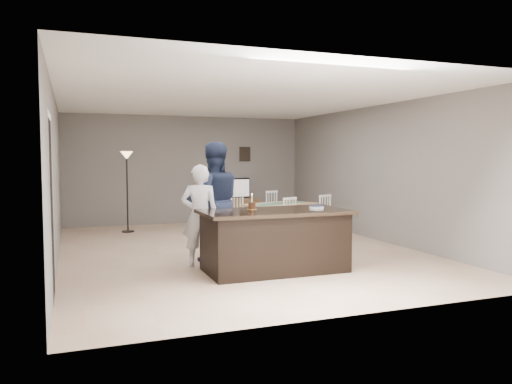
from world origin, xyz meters
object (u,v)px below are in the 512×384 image
object	(u,v)px
television	(234,188)
man	(213,202)
tv_console	(235,210)
birthday_cake	(252,206)
woman	(200,216)
floor_lamp	(127,170)
dining_table	(280,209)
kitchen_island	(275,240)
plate_stack	(317,207)

from	to	relation	value
television	man	world-z (taller)	man
tv_console	birthday_cake	xyz separation A→B (m)	(-1.48, -5.37, 0.65)
television	woman	xyz separation A→B (m)	(-2.15, -4.97, -0.08)
television	floor_lamp	xyz separation A→B (m)	(-2.80, -0.97, 0.53)
tv_console	floor_lamp	world-z (taller)	floor_lamp
man	dining_table	distance (m)	2.82
tv_console	birthday_cake	distance (m)	5.61
birthday_cake	dining_table	distance (m)	3.24
kitchen_island	dining_table	world-z (taller)	kitchen_island
kitchen_island	television	bearing A→B (deg)	77.99
television	plate_stack	distance (m)	5.66
dining_table	woman	bearing A→B (deg)	-155.42
man	television	bearing A→B (deg)	-105.59
plate_stack	floor_lamp	bearing A→B (deg)	116.16
woman	man	world-z (taller)	man
kitchen_island	tv_console	xyz separation A→B (m)	(1.20, 5.57, -0.15)
kitchen_island	dining_table	size ratio (longest dim) A/B	1.05
kitchen_island	floor_lamp	xyz separation A→B (m)	(-1.60, 4.67, 0.94)
kitchen_island	dining_table	bearing A→B (deg)	65.48
birthday_cake	dining_table	xyz separation A→B (m)	(1.63, 2.77, -0.38)
woman	dining_table	xyz separation A→B (m)	(2.30, 2.29, -0.21)
dining_table	television	bearing A→B (deg)	72.96
floor_lamp	dining_table	bearing A→B (deg)	-29.89
man	birthday_cake	bearing A→B (deg)	119.98
television	birthday_cake	bearing A→B (deg)	74.77
birthday_cake	plate_stack	xyz separation A→B (m)	(0.97, -0.19, -0.04)
television	dining_table	bearing A→B (deg)	93.27
tv_console	man	distance (m)	4.95
birthday_cake	plate_stack	distance (m)	0.99
tv_console	television	xyz separation A→B (m)	(0.00, 0.07, 0.56)
kitchen_island	plate_stack	xyz separation A→B (m)	(0.68, 0.01, 0.46)
television	dining_table	size ratio (longest dim) A/B	0.45
kitchen_island	tv_console	size ratio (longest dim) A/B	1.79
kitchen_island	plate_stack	distance (m)	0.83
dining_table	floor_lamp	size ratio (longest dim) A/B	1.14
floor_lamp	woman	bearing A→B (deg)	-80.70
birthday_cake	dining_table	size ratio (longest dim) A/B	0.11
woman	floor_lamp	distance (m)	4.09
plate_stack	dining_table	bearing A→B (deg)	77.27
birthday_cake	tv_console	bearing A→B (deg)	74.58
tv_console	woman	xyz separation A→B (m)	(-2.15, -4.90, 0.48)
tv_console	television	world-z (taller)	television
kitchen_island	tv_console	bearing A→B (deg)	77.84
woman	birthday_cake	size ratio (longest dim) A/B	6.71
plate_stack	man	bearing A→B (deg)	142.74
plate_stack	birthday_cake	bearing A→B (deg)	168.81
woman	dining_table	size ratio (longest dim) A/B	0.76
tv_console	floor_lamp	xyz separation A→B (m)	(-2.80, -0.90, 1.09)
kitchen_island	floor_lamp	world-z (taller)	floor_lamp
man	dining_table	xyz separation A→B (m)	(2.00, 1.95, -0.38)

